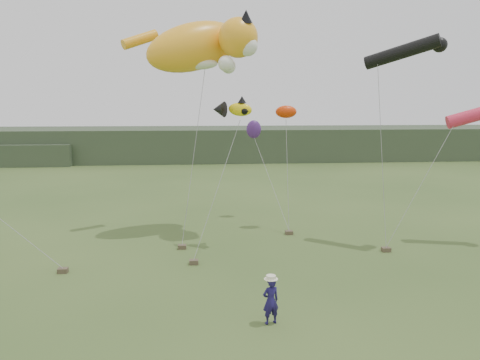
{
  "coord_description": "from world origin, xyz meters",
  "views": [
    {
      "loc": [
        -3.0,
        -15.89,
        7.01
      ],
      "look_at": [
        -1.32,
        3.0,
        3.94
      ],
      "focal_mm": 35.0,
      "sensor_mm": 36.0,
      "label": 1
    }
  ],
  "objects": [
    {
      "name": "ground",
      "position": [
        0.0,
        0.0,
        0.0
      ],
      "size": [
        120.0,
        120.0,
        0.0
      ],
      "primitive_type": "plane",
      "color": "#385123",
      "rests_on": "ground"
    },
    {
      "name": "headland",
      "position": [
        -3.11,
        44.69,
        1.92
      ],
      "size": [
        90.0,
        13.0,
        4.0
      ],
      "color": "#2D3D28",
      "rests_on": "ground"
    },
    {
      "name": "festival_attendant",
      "position": [
        -0.76,
        -1.84,
        0.77
      ],
      "size": [
        0.65,
        0.52,
        1.54
      ],
      "primitive_type": "imported",
      "rotation": [
        0.0,
        0.0,
        3.44
      ],
      "color": "#1B144E",
      "rests_on": "ground"
    },
    {
      "name": "sandbag_anchors",
      "position": [
        -1.63,
        5.5,
        0.1
      ],
      "size": [
        15.11,
        5.28,
        0.21
      ],
      "color": "brown",
      "rests_on": "ground"
    },
    {
      "name": "cat_kite",
      "position": [
        -2.65,
        9.75,
        10.09
      ],
      "size": [
        7.3,
        4.59,
        3.85
      ],
      "color": "#FFAA1F",
      "rests_on": "ground"
    },
    {
      "name": "fish_kite",
      "position": [
        -1.34,
        6.96,
        6.79
      ],
      "size": [
        2.14,
        1.41,
        1.03
      ],
      "color": "yellow",
      "rests_on": "ground"
    },
    {
      "name": "tube_kites",
      "position": [
        9.33,
        6.39,
        8.1
      ],
      "size": [
        7.94,
        2.59,
        4.5
      ],
      "color": "black",
      "rests_on": "ground"
    },
    {
      "name": "misc_kites",
      "position": [
        1.15,
        11.66,
        6.02
      ],
      "size": [
        2.56,
        3.4,
        2.03
      ],
      "color": "red",
      "rests_on": "ground"
    }
  ]
}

